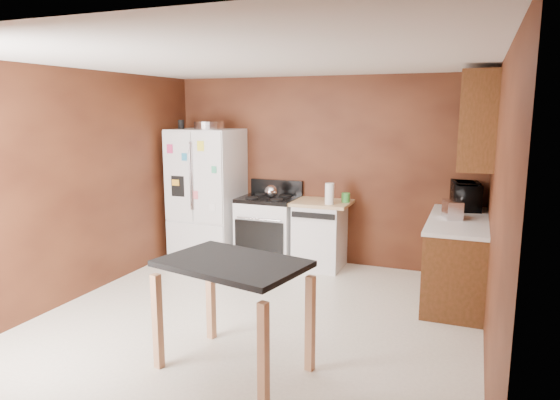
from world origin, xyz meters
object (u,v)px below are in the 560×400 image
Objects in this scene: pen_cup at (181,124)px; kettle at (271,192)px; green_canister at (346,198)px; gas_range at (269,229)px; paper_towel at (330,194)px; dishwasher at (320,234)px; toaster at (452,210)px; roasting_pan at (209,125)px; refrigerator at (207,194)px; island at (233,279)px; microwave at (465,197)px.

pen_cup is 1.59m from kettle.
green_canister is 1.15m from gas_range.
paper_towel is 1.06m from gas_range.
toaster is at bearing -17.49° from dishwasher.
gas_range is (-2.37, 0.49, -0.54)m from toaster.
refrigerator is (-0.07, 0.01, -0.95)m from roasting_pan.
roasting_pan is 2.10m from green_canister.
gas_range is (0.84, 0.07, -1.39)m from roasting_pan.
island is (-1.51, -2.27, -0.24)m from toaster.
paper_towel is (1.73, -0.06, -0.83)m from roasting_pan.
roasting_pan reaches higher than paper_towel.
paper_towel is at bearing 87.86° from microwave.
microwave reaches higher than kettle.
pen_cup is 0.46× the size of paper_towel.
microwave is 0.49× the size of gas_range.
microwave is 0.30× the size of refrigerator.
microwave reaches higher than green_canister.
green_canister is 0.10× the size of island.
green_canister is at bearing 4.72° from pen_cup.
kettle is at bearing 82.91° from microwave.
paper_towel is at bearing -126.65° from green_canister.
kettle is 1.46× the size of green_canister.
dishwasher is (1.63, 0.09, -0.45)m from refrigerator.
roasting_pan is at bearing -175.38° from green_canister.
toaster is at bearing 56.32° from island.
island is (1.77, -2.70, -0.14)m from refrigerator.
island is at bearing -87.18° from dishwasher.
green_canister is at bearing 4.62° from roasting_pan.
kettle is 2.35m from toaster.
gas_range is at bearing -175.48° from green_canister.
pen_cup reaches higher than paper_towel.
microwave is 2.55m from gas_range.
gas_range is at bearing 140.05° from kettle.
kettle reaches higher than island.
green_canister is at bearing 80.50° from microwave.
roasting_pan is 3.35m from toaster.
microwave reaches higher than island.
green_canister is at bearing 139.01° from toaster.
paper_towel reaches higher than dishwasher.
kettle is 0.83m from paper_towel.
gas_range is at bearing 81.74° from microwave.
dishwasher is (0.66, 0.07, -0.54)m from kettle.
paper_towel is 2.21× the size of green_canister.
refrigerator is (-0.97, -0.01, -0.09)m from kettle.
toaster is (3.63, -0.39, -0.86)m from pen_cup.
refrigerator is at bearing 154.99° from toaster.
roasting_pan reaches higher than gas_range.
roasting_pan is 3.39× the size of pen_cup.
green_canister is (0.99, 0.13, -0.04)m from kettle.
refrigerator is 1.64× the size of gas_range.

